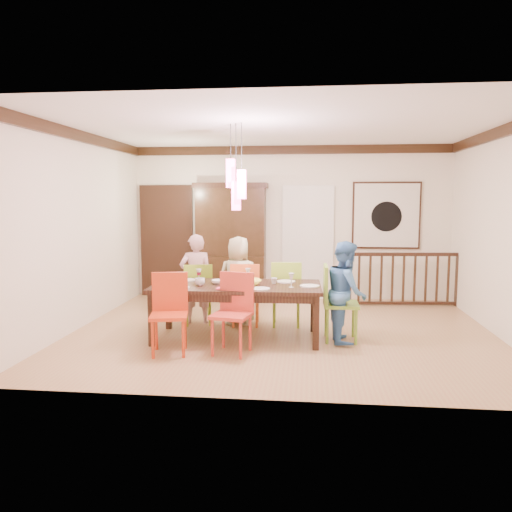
# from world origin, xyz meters

# --- Properties ---
(floor) EXTENTS (6.00, 6.00, 0.00)m
(floor) POSITION_xyz_m (0.00, 0.00, 0.00)
(floor) COLOR #AC7B53
(floor) RESTS_ON ground
(ceiling) EXTENTS (6.00, 6.00, 0.00)m
(ceiling) POSITION_xyz_m (0.00, 0.00, 2.90)
(ceiling) COLOR white
(ceiling) RESTS_ON wall_back
(wall_back) EXTENTS (6.00, 0.00, 6.00)m
(wall_back) POSITION_xyz_m (0.00, 2.50, 1.45)
(wall_back) COLOR silver
(wall_back) RESTS_ON floor
(wall_left) EXTENTS (0.00, 5.00, 5.00)m
(wall_left) POSITION_xyz_m (-3.00, 0.00, 1.45)
(wall_left) COLOR silver
(wall_left) RESTS_ON floor
(wall_right) EXTENTS (0.00, 5.00, 5.00)m
(wall_right) POSITION_xyz_m (3.00, 0.00, 1.45)
(wall_right) COLOR silver
(wall_right) RESTS_ON floor
(crown_molding) EXTENTS (6.00, 5.00, 0.16)m
(crown_molding) POSITION_xyz_m (0.00, 0.00, 2.82)
(crown_molding) COLOR black
(crown_molding) RESTS_ON wall_back
(panel_door) EXTENTS (1.04, 0.07, 2.24)m
(panel_door) POSITION_xyz_m (-2.40, 2.45, 1.05)
(panel_door) COLOR black
(panel_door) RESTS_ON wall_back
(white_doorway) EXTENTS (0.97, 0.05, 2.22)m
(white_doorway) POSITION_xyz_m (0.35, 2.46, 1.05)
(white_doorway) COLOR silver
(white_doorway) RESTS_ON wall_back
(painting) EXTENTS (1.25, 0.06, 1.25)m
(painting) POSITION_xyz_m (1.80, 2.46, 1.60)
(painting) COLOR black
(painting) RESTS_ON wall_back
(pendant_cluster) EXTENTS (0.27, 0.21, 1.14)m
(pendant_cluster) POSITION_xyz_m (-0.60, -0.43, 2.11)
(pendant_cluster) COLOR #F04887
(pendant_cluster) RESTS_ON ceiling
(dining_table) EXTENTS (2.31, 1.10, 0.75)m
(dining_table) POSITION_xyz_m (-0.60, -0.43, 0.67)
(dining_table) COLOR black
(dining_table) RESTS_ON floor
(chair_far_left) EXTENTS (0.52, 0.52, 0.94)m
(chair_far_left) POSITION_xyz_m (-1.31, 0.33, 0.54)
(chair_far_left) COLOR #7FA421
(chair_far_left) RESTS_ON floor
(chair_far_mid) EXTENTS (0.46, 0.46, 0.96)m
(chair_far_mid) POSITION_xyz_m (-0.57, 0.31, 0.55)
(chair_far_mid) COLOR orange
(chair_far_mid) RESTS_ON floor
(chair_far_right) EXTENTS (0.46, 0.46, 0.99)m
(chair_far_right) POSITION_xyz_m (0.04, 0.36, 0.57)
(chair_far_right) COLOR #95C531
(chair_far_right) RESTS_ON floor
(chair_near_left) EXTENTS (0.52, 0.52, 0.99)m
(chair_near_left) POSITION_xyz_m (-1.33, -1.20, 0.57)
(chair_near_left) COLOR red
(chair_near_left) RESTS_ON floor
(chair_near_mid) EXTENTS (0.53, 0.53, 0.99)m
(chair_near_mid) POSITION_xyz_m (-0.57, -1.10, 0.57)
(chair_near_mid) COLOR red
(chair_near_mid) RESTS_ON floor
(chair_end_right) EXTENTS (0.47, 0.47, 1.02)m
(chair_end_right) POSITION_xyz_m (0.81, -0.38, 0.59)
(chair_end_right) COLOR #75A930
(chair_end_right) RESTS_ON floor
(china_hutch) EXTENTS (1.39, 0.46, 2.21)m
(china_hutch) POSITION_xyz_m (-1.11, 2.30, 1.11)
(china_hutch) COLOR black
(china_hutch) RESTS_ON floor
(balustrade) EXTENTS (2.12, 0.27, 0.96)m
(balustrade) POSITION_xyz_m (2.06, 1.95, 0.50)
(balustrade) COLOR black
(balustrade) RESTS_ON floor
(person_far_left) EXTENTS (0.56, 0.43, 1.38)m
(person_far_left) POSITION_xyz_m (-1.35, 0.36, 0.69)
(person_far_left) COLOR #D9A5A9
(person_far_left) RESTS_ON floor
(person_far_mid) EXTENTS (0.68, 0.46, 1.35)m
(person_far_mid) POSITION_xyz_m (-0.69, 0.37, 0.67)
(person_far_mid) COLOR beige
(person_far_mid) RESTS_ON floor
(person_end_right) EXTENTS (0.56, 0.69, 1.36)m
(person_end_right) POSITION_xyz_m (0.87, -0.41, 0.68)
(person_end_right) COLOR #4680C4
(person_end_right) RESTS_ON floor
(serving_bowl) EXTENTS (0.45, 0.45, 0.09)m
(serving_bowl) POSITION_xyz_m (-0.44, -0.51, 0.79)
(serving_bowl) COLOR #F8E946
(serving_bowl) RESTS_ON dining_table
(small_bowl) EXTENTS (0.21, 0.21, 0.06)m
(small_bowl) POSITION_xyz_m (-0.86, -0.42, 0.78)
(small_bowl) COLOR white
(small_bowl) RESTS_ON dining_table
(cup_left) EXTENTS (0.17, 0.17, 0.11)m
(cup_left) POSITION_xyz_m (-1.08, -0.57, 0.80)
(cup_left) COLOR silver
(cup_left) RESTS_ON dining_table
(cup_right) EXTENTS (0.09, 0.09, 0.08)m
(cup_right) POSITION_xyz_m (-0.10, -0.31, 0.79)
(cup_right) COLOR silver
(cup_right) RESTS_ON dining_table
(plate_far_left) EXTENTS (0.26, 0.26, 0.01)m
(plate_far_left) POSITION_xyz_m (-1.37, -0.17, 0.76)
(plate_far_left) COLOR white
(plate_far_left) RESTS_ON dining_table
(plate_far_mid) EXTENTS (0.26, 0.26, 0.01)m
(plate_far_mid) POSITION_xyz_m (-0.67, -0.12, 0.76)
(plate_far_mid) COLOR white
(plate_far_mid) RESTS_ON dining_table
(plate_far_right) EXTENTS (0.26, 0.26, 0.01)m
(plate_far_right) POSITION_xyz_m (0.06, -0.15, 0.76)
(plate_far_right) COLOR white
(plate_far_right) RESTS_ON dining_table
(plate_near_left) EXTENTS (0.26, 0.26, 0.01)m
(plate_near_left) POSITION_xyz_m (-1.30, -0.77, 0.76)
(plate_near_left) COLOR white
(plate_near_left) RESTS_ON dining_table
(plate_near_mid) EXTENTS (0.26, 0.26, 0.01)m
(plate_near_mid) POSITION_xyz_m (-0.25, -0.75, 0.76)
(plate_near_mid) COLOR white
(plate_near_mid) RESTS_ON dining_table
(plate_end_right) EXTENTS (0.26, 0.26, 0.01)m
(plate_end_right) POSITION_xyz_m (0.39, -0.47, 0.76)
(plate_end_right) COLOR white
(plate_end_right) RESTS_ON dining_table
(wine_glass_a) EXTENTS (0.08, 0.08, 0.19)m
(wine_glass_a) POSITION_xyz_m (-1.15, -0.31, 0.84)
(wine_glass_a) COLOR #590C19
(wine_glass_a) RESTS_ON dining_table
(wine_glass_b) EXTENTS (0.08, 0.08, 0.19)m
(wine_glass_b) POSITION_xyz_m (-0.48, -0.17, 0.84)
(wine_glass_b) COLOR silver
(wine_glass_b) RESTS_ON dining_table
(wine_glass_c) EXTENTS (0.08, 0.08, 0.19)m
(wine_glass_c) POSITION_xyz_m (-0.71, -0.68, 0.84)
(wine_glass_c) COLOR #590C19
(wine_glass_c) RESTS_ON dining_table
(wine_glass_d) EXTENTS (0.08, 0.08, 0.19)m
(wine_glass_d) POSITION_xyz_m (0.15, -0.57, 0.84)
(wine_glass_d) COLOR silver
(wine_glass_d) RESTS_ON dining_table
(napkin) EXTENTS (0.18, 0.14, 0.01)m
(napkin) POSITION_xyz_m (-0.72, -0.77, 0.76)
(napkin) COLOR #D83359
(napkin) RESTS_ON dining_table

